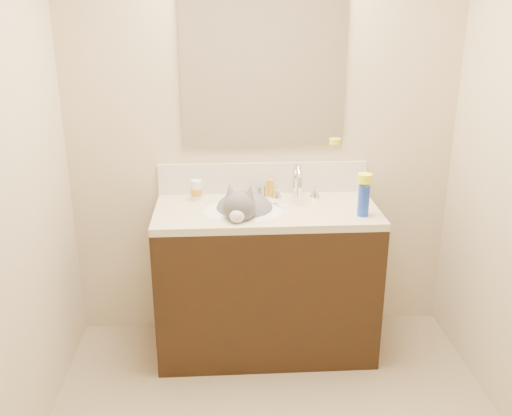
{
  "coord_description": "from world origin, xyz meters",
  "views": [
    {
      "loc": [
        -0.24,
        -1.9,
        1.9
      ],
      "look_at": [
        -0.06,
        0.92,
        0.88
      ],
      "focal_mm": 40.0,
      "sensor_mm": 36.0,
      "label": 1
    }
  ],
  "objects": [
    {
      "name": "mirror",
      "position": [
        0.0,
        1.24,
        1.54
      ],
      "size": [
        0.9,
        0.02,
        0.8
      ],
      "primitive_type": "cube",
      "color": "white",
      "rests_on": "room_shell"
    },
    {
      "name": "pill_label",
      "position": [
        -0.38,
        1.14,
        0.91
      ],
      "size": [
        0.08,
        0.08,
        0.04
      ],
      "primitive_type": "cylinder",
      "rotation": [
        0.0,
        0.0,
        -0.3
      ],
      "color": "orange",
      "rests_on": "pill_bottle"
    },
    {
      "name": "silver_jar",
      "position": [
        -0.02,
        1.18,
        0.89
      ],
      "size": [
        0.06,
        0.06,
        0.06
      ],
      "primitive_type": "cylinder",
      "rotation": [
        0.0,
        0.0,
        0.05
      ],
      "color": "#B7B7BC",
      "rests_on": "counter_slab"
    },
    {
      "name": "vanity_cabinet",
      "position": [
        0.0,
        0.97,
        0.41
      ],
      "size": [
        1.2,
        0.55,
        0.82
      ],
      "primitive_type": "cube",
      "color": "black",
      "rests_on": "ground"
    },
    {
      "name": "basin",
      "position": [
        -0.12,
        0.94,
        0.79
      ],
      "size": [
        0.45,
        0.36,
        0.14
      ],
      "primitive_type": "ellipsoid",
      "color": "white",
      "rests_on": "vanity_cabinet"
    },
    {
      "name": "pill_bottle",
      "position": [
        -0.38,
        1.14,
        0.92
      ],
      "size": [
        0.08,
        0.08,
        0.11
      ],
      "primitive_type": "cylinder",
      "rotation": [
        0.0,
        0.0,
        -0.3
      ],
      "color": "white",
      "rests_on": "counter_slab"
    },
    {
      "name": "room_shell",
      "position": [
        0.0,
        0.0,
        1.49
      ],
      "size": [
        2.24,
        2.54,
        2.52
      ],
      "color": "#C5B292",
      "rests_on": "ground"
    },
    {
      "name": "spray_can",
      "position": [
        0.49,
        0.83,
        0.94
      ],
      "size": [
        0.07,
        0.07,
        0.16
      ],
      "primitive_type": "cylinder",
      "rotation": [
        0.0,
        0.0,
        0.11
      ],
      "color": "#1A3CB6",
      "rests_on": "counter_slab"
    },
    {
      "name": "amber_bottle",
      "position": [
        0.04,
        1.17,
        0.91
      ],
      "size": [
        0.05,
        0.05,
        0.1
      ],
      "primitive_type": "cylinder",
      "rotation": [
        0.0,
        0.0,
        0.15
      ],
      "color": "orange",
      "rests_on": "counter_slab"
    },
    {
      "name": "toothbrush_head",
      "position": [
        0.06,
        1.02,
        0.87
      ],
      "size": [
        0.03,
        0.03,
        0.01
      ],
      "primitive_type": "cube",
      "rotation": [
        0.0,
        0.0,
        0.58
      ],
      "color": "#6782DB",
      "rests_on": "counter_slab"
    },
    {
      "name": "backsplash",
      "position": [
        0.0,
        1.24,
        0.95
      ],
      "size": [
        1.2,
        0.02,
        0.18
      ],
      "primitive_type": "cube",
      "color": "silver",
      "rests_on": "counter_slab"
    },
    {
      "name": "counter_slab",
      "position": [
        0.0,
        0.97,
        0.84
      ],
      "size": [
        1.2,
        0.55,
        0.04
      ],
      "primitive_type": "cube",
      "color": "beige",
      "rests_on": "vanity_cabinet"
    },
    {
      "name": "spray_cap",
      "position": [
        0.49,
        0.83,
        1.06
      ],
      "size": [
        0.08,
        0.08,
        0.04
      ],
      "primitive_type": "cylinder",
      "rotation": [
        0.0,
        0.0,
        0.11
      ],
      "color": "#EEFF1A",
      "rests_on": "spray_can"
    },
    {
      "name": "faucet",
      "position": [
        0.18,
        1.11,
        0.95
      ],
      "size": [
        0.28,
        0.2,
        0.21
      ],
      "color": "silver",
      "rests_on": "counter_slab"
    },
    {
      "name": "cat",
      "position": [
        -0.12,
        0.96,
        0.84
      ],
      "size": [
        0.39,
        0.48,
        0.34
      ],
      "rotation": [
        0.0,
        0.0,
        -0.2
      ],
      "color": "#4F4D4F",
      "rests_on": "basin"
    },
    {
      "name": "toothbrush",
      "position": [
        0.06,
        1.02,
        0.86
      ],
      "size": [
        0.09,
        0.12,
        0.01
      ],
      "primitive_type": "cube",
      "rotation": [
        0.0,
        0.0,
        0.58
      ],
      "color": "white",
      "rests_on": "counter_slab"
    }
  ]
}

